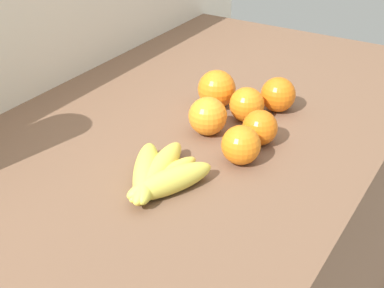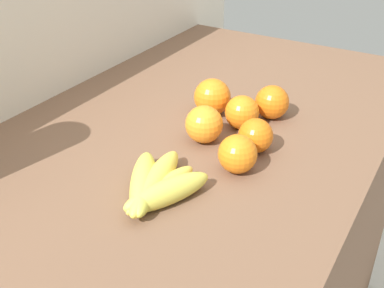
% 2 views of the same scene
% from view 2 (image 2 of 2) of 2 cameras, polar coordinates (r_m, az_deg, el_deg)
% --- Properties ---
extents(wall_back, '(1.99, 0.06, 1.30)m').
position_cam_2_polar(wall_back, '(1.30, -18.54, -5.07)').
color(wall_back, silver).
rests_on(wall_back, ground).
extents(banana_bunch, '(0.20, 0.17, 0.04)m').
position_cam_2_polar(banana_bunch, '(0.81, -4.30, -4.98)').
color(banana_bunch, '#D6CA4C').
rests_on(banana_bunch, counter).
extents(orange_back_right, '(0.08, 0.08, 0.08)m').
position_cam_2_polar(orange_back_right, '(0.96, 1.44, 2.36)').
color(orange_back_right, orange).
rests_on(orange_back_right, counter).
extents(orange_far_right, '(0.07, 0.07, 0.07)m').
position_cam_2_polar(orange_far_right, '(1.07, 9.51, 4.94)').
color(orange_far_right, orange).
rests_on(orange_far_right, counter).
extents(orange_right, '(0.07, 0.07, 0.07)m').
position_cam_2_polar(orange_right, '(0.94, 7.59, 0.99)').
color(orange_right, orange).
rests_on(orange_right, counter).
extents(orange_front, '(0.07, 0.07, 0.07)m').
position_cam_2_polar(orange_front, '(0.87, 5.45, -1.18)').
color(orange_front, orange).
rests_on(orange_front, counter).
extents(orange_center, '(0.07, 0.07, 0.07)m').
position_cam_2_polar(orange_center, '(1.02, 5.97, 3.77)').
color(orange_center, orange).
rests_on(orange_center, counter).
extents(orange_back_left, '(0.08, 0.08, 0.08)m').
position_cam_2_polar(orange_back_left, '(1.07, 2.32, 5.66)').
color(orange_back_left, orange).
rests_on(orange_back_left, counter).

